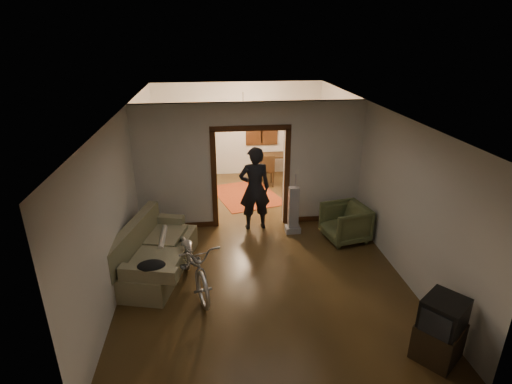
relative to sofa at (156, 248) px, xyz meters
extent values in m
cube|color=#362511|center=(1.93, 1.03, -0.49)|extent=(5.00, 8.50, 0.01)
cube|color=white|center=(1.93, 1.03, 2.31)|extent=(5.00, 8.50, 0.01)
cube|color=beige|center=(1.93, 5.28, 0.91)|extent=(5.00, 0.02, 2.80)
cube|color=beige|center=(-0.57, 1.03, 0.91)|extent=(0.02, 8.50, 2.80)
cube|color=beige|center=(4.43, 1.03, 0.91)|extent=(0.02, 8.50, 2.80)
cube|color=beige|center=(1.93, 1.78, 0.91)|extent=(5.00, 0.14, 2.80)
cube|color=#361B0C|center=(1.93, 1.78, 0.61)|extent=(1.74, 0.20, 2.32)
cube|color=black|center=(2.63, 5.24, 1.06)|extent=(0.98, 0.06, 1.28)
sphere|color=#FFE0A5|center=(1.93, 3.53, 1.86)|extent=(0.24, 0.24, 0.24)
cube|color=silver|center=(2.98, 1.71, 0.76)|extent=(0.08, 0.01, 0.12)
cube|color=#72704C|center=(0.00, 0.00, 0.00)|extent=(1.45, 2.30, 0.98)
cylinder|color=beige|center=(0.10, 0.30, 0.04)|extent=(0.11, 0.87, 0.11)
ellipsoid|color=black|center=(0.05, -0.91, 0.19)|extent=(0.45, 0.34, 0.13)
imported|color=silver|center=(0.70, -0.56, 0.01)|extent=(1.16, 1.99, 0.99)
imported|color=#4E5730|center=(3.84, 0.77, -0.10)|extent=(1.01, 0.99, 0.78)
cube|color=black|center=(4.03, -2.61, -0.23)|extent=(0.78, 0.77, 0.53)
cube|color=black|center=(4.03, -2.61, 0.21)|extent=(0.73, 0.72, 0.47)
cube|color=gray|center=(2.81, 1.23, 0.05)|extent=(0.36, 0.30, 1.07)
imported|color=black|center=(2.00, 1.54, 0.46)|extent=(0.72, 0.50, 1.90)
cube|color=maroon|center=(1.99, 3.46, -0.48)|extent=(2.01, 2.34, 0.02)
cube|color=#222F1C|center=(0.50, 4.81, 0.37)|extent=(0.94, 0.66, 1.71)
sphere|color=#1E5972|center=(0.50, 4.81, 1.45)|extent=(0.28, 0.28, 0.28)
cube|color=black|center=(3.00, 4.70, -0.12)|extent=(1.12, 0.82, 0.75)
cube|color=black|center=(2.62, 4.15, -0.02)|extent=(0.46, 0.46, 0.94)
camera|label=1|loc=(1.08, -6.54, 3.69)|focal=28.00mm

